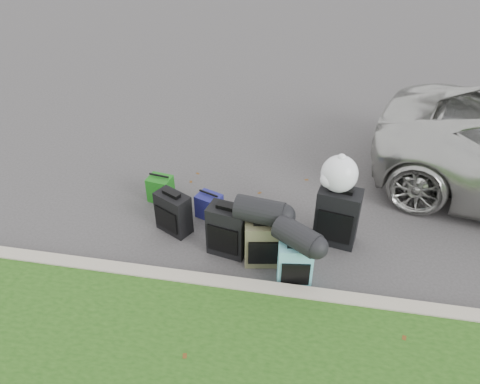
% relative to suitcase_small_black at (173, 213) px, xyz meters
% --- Properties ---
extents(ground, '(120.00, 120.00, 0.00)m').
position_rel_suitcase_small_black_xyz_m(ground, '(0.94, 0.05, -0.29)').
color(ground, '#383535').
rests_on(ground, ground).
extents(curb, '(120.00, 0.18, 0.15)m').
position_rel_suitcase_small_black_xyz_m(curb, '(0.94, -0.95, -0.21)').
color(curb, '#9E937F').
rests_on(curb, ground).
extents(suitcase_small_black, '(0.52, 0.44, 0.57)m').
position_rel_suitcase_small_black_xyz_m(suitcase_small_black, '(0.00, 0.00, 0.00)').
color(suitcase_small_black, black).
rests_on(suitcase_small_black, ground).
extents(suitcase_large_black_left, '(0.52, 0.37, 0.68)m').
position_rel_suitcase_small_black_xyz_m(suitcase_large_black_left, '(0.78, -0.28, 0.05)').
color(suitcase_large_black_left, black).
rests_on(suitcase_large_black_left, ground).
extents(suitcase_olive, '(0.48, 0.34, 0.60)m').
position_rel_suitcase_small_black_xyz_m(suitcase_olive, '(1.24, -0.39, 0.01)').
color(suitcase_olive, '#44432C').
rests_on(suitcase_olive, ground).
extents(suitcase_teal, '(0.42, 0.28, 0.56)m').
position_rel_suitcase_small_black_xyz_m(suitcase_teal, '(1.65, -0.67, -0.01)').
color(suitcase_teal, teal).
rests_on(suitcase_teal, ground).
extents(suitcase_large_black_right, '(0.57, 0.41, 0.79)m').
position_rel_suitcase_small_black_xyz_m(suitcase_large_black_right, '(2.11, 0.16, 0.11)').
color(suitcase_large_black_right, black).
rests_on(suitcase_large_black_right, ground).
extents(tote_green, '(0.37, 0.31, 0.37)m').
position_rel_suitcase_small_black_xyz_m(tote_green, '(-0.39, 0.63, -0.10)').
color(tote_green, '#186416').
rests_on(tote_green, ground).
extents(tote_navy, '(0.39, 0.35, 0.34)m').
position_rel_suitcase_small_black_xyz_m(tote_navy, '(0.39, 0.37, -0.11)').
color(tote_navy, navy).
rests_on(tote_navy, ground).
extents(duffel_left, '(0.60, 0.38, 0.31)m').
position_rel_suitcase_small_black_xyz_m(duffel_left, '(1.18, -0.36, 0.47)').
color(duffel_left, black).
rests_on(duffel_left, suitcase_olive).
extents(duffel_right, '(0.59, 0.53, 0.29)m').
position_rel_suitcase_small_black_xyz_m(duffel_right, '(1.64, -0.66, 0.42)').
color(duffel_right, black).
rests_on(duffel_right, suitcase_teal).
extents(trash_bag, '(0.45, 0.45, 0.45)m').
position_rel_suitcase_small_black_xyz_m(trash_bag, '(2.06, 0.20, 0.72)').
color(trash_bag, white).
rests_on(trash_bag, suitcase_large_black_right).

